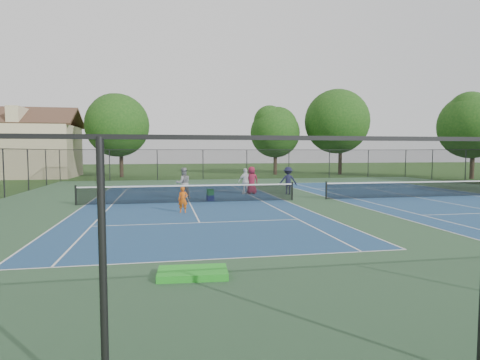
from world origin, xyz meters
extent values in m
plane|color=#234716|center=(0.00, 0.00, 0.00)|extent=(140.00, 140.00, 0.00)
cube|color=#2F5536|center=(0.00, 0.00, 0.00)|extent=(36.00, 36.00, 0.01)
cube|color=navy|center=(-7.00, 0.00, 0.01)|extent=(10.97, 23.77, 0.00)
cube|color=white|center=(-7.00, 11.88, 0.01)|extent=(10.97, 0.06, 0.00)
cube|color=white|center=(-7.00, -11.88, 0.01)|extent=(10.97, 0.06, 0.00)
cube|color=white|center=(-12.48, 0.00, 0.01)|extent=(0.06, 23.77, 0.00)
cube|color=white|center=(-1.51, 0.00, 0.01)|extent=(0.06, 23.77, 0.00)
cube|color=white|center=(-11.12, 0.00, 0.01)|extent=(0.06, 23.77, 0.00)
cube|color=white|center=(-2.88, 0.00, 0.01)|extent=(0.06, 23.77, 0.00)
cube|color=white|center=(-7.00, 6.40, 0.01)|extent=(8.23, 0.06, 0.00)
cube|color=white|center=(-7.00, -6.40, 0.01)|extent=(8.23, 0.06, 0.00)
cube|color=white|center=(-7.00, 0.00, 0.01)|extent=(0.06, 12.80, 0.00)
cylinder|color=black|center=(-12.95, 0.00, 0.54)|extent=(0.10, 0.10, 1.07)
cylinder|color=black|center=(-1.05, 0.00, 0.54)|extent=(0.10, 0.10, 1.07)
cube|color=black|center=(-7.00, 0.00, 0.47)|extent=(11.90, 0.01, 0.90)
cube|color=white|center=(-7.00, 0.00, 0.95)|extent=(11.90, 0.04, 0.07)
cube|color=navy|center=(7.00, 0.00, 0.01)|extent=(10.97, 23.77, 0.00)
cube|color=white|center=(7.00, 11.88, 0.01)|extent=(10.97, 0.06, 0.00)
cube|color=white|center=(1.51, 0.00, 0.01)|extent=(0.06, 23.77, 0.00)
cube|color=white|center=(2.88, 0.00, 0.01)|extent=(0.06, 23.77, 0.00)
cube|color=white|center=(11.12, 0.00, 0.01)|extent=(0.06, 23.77, 0.00)
cube|color=white|center=(7.00, 6.40, 0.01)|extent=(8.23, 0.06, 0.00)
cube|color=white|center=(7.00, 0.00, 0.01)|extent=(0.06, 12.80, 0.00)
cylinder|color=black|center=(1.05, 0.00, 0.54)|extent=(0.10, 0.10, 1.07)
cube|color=black|center=(7.00, 0.00, 0.47)|extent=(11.90, 0.01, 0.90)
cube|color=white|center=(7.00, 0.00, 0.95)|extent=(11.90, 0.04, 0.07)
cylinder|color=black|center=(-18.00, 18.00, 1.50)|extent=(0.08, 0.08, 3.00)
cylinder|color=black|center=(-13.50, 18.00, 1.50)|extent=(0.08, 0.08, 3.00)
cylinder|color=black|center=(-9.00, 18.00, 1.50)|extent=(0.08, 0.08, 3.00)
cylinder|color=black|center=(-9.00, -18.00, 1.50)|extent=(0.08, 0.08, 3.00)
cylinder|color=black|center=(-4.50, 18.00, 1.50)|extent=(0.08, 0.08, 3.00)
cylinder|color=black|center=(0.00, 18.00, 1.50)|extent=(0.08, 0.08, 3.00)
cylinder|color=black|center=(4.50, 18.00, 1.50)|extent=(0.08, 0.08, 3.00)
cylinder|color=black|center=(9.00, 18.00, 1.50)|extent=(0.08, 0.08, 3.00)
cylinder|color=black|center=(13.50, 18.00, 1.50)|extent=(0.08, 0.08, 3.00)
cylinder|color=black|center=(18.00, 18.00, 1.50)|extent=(0.08, 0.08, 3.00)
cylinder|color=black|center=(-18.00, 4.50, 1.50)|extent=(0.08, 0.08, 3.00)
cylinder|color=black|center=(18.00, 9.00, 1.50)|extent=(0.08, 0.08, 3.00)
cylinder|color=black|center=(-18.00, 9.00, 1.50)|extent=(0.08, 0.08, 3.00)
cylinder|color=black|center=(18.00, 13.50, 1.50)|extent=(0.08, 0.08, 3.00)
cylinder|color=black|center=(-18.00, 13.50, 1.50)|extent=(0.08, 0.08, 3.00)
cube|color=black|center=(0.00, 18.00, 1.50)|extent=(36.00, 0.01, 3.00)
cube|color=black|center=(0.00, 18.00, 3.00)|extent=(36.00, 0.05, 0.05)
cylinder|color=#2D2116|center=(-13.00, 24.00, 1.89)|extent=(0.44, 0.44, 3.78)
sphere|color=#13390F|center=(-13.00, 24.00, 5.65)|extent=(6.80, 6.80, 6.80)
sphere|color=#13390F|center=(-13.00, 24.00, 6.31)|extent=(5.58, 5.58, 5.58)
sphere|color=#13390F|center=(-13.00, 24.00, 6.98)|extent=(4.35, 4.35, 4.35)
cylinder|color=#2D2116|center=(5.00, 25.00, 1.71)|extent=(0.44, 0.44, 3.42)
sphere|color=#13390F|center=(5.00, 25.00, 5.07)|extent=(6.00, 6.00, 6.00)
sphere|color=#13390F|center=(5.00, 25.00, 5.77)|extent=(4.92, 4.92, 4.92)
sphere|color=#13390F|center=(5.00, 25.00, 6.48)|extent=(3.84, 3.84, 3.84)
cylinder|color=#2D2116|center=(13.00, 24.00, 2.16)|extent=(0.44, 0.44, 4.32)
sphere|color=#13390F|center=(13.00, 24.00, 6.46)|extent=(7.80, 7.80, 7.80)
sphere|color=#13390F|center=(13.00, 24.00, 7.08)|extent=(6.40, 6.40, 6.40)
sphere|color=#13390F|center=(13.00, 24.00, 7.69)|extent=(4.99, 4.99, 4.99)
cylinder|color=#2D2116|center=(23.00, 14.00, 1.80)|extent=(0.44, 0.44, 3.60)
sphere|color=#13390F|center=(23.00, 14.00, 5.41)|extent=(6.60, 6.60, 6.60)
sphere|color=#13390F|center=(23.00, 14.00, 6.09)|extent=(5.41, 5.41, 5.41)
sphere|color=#13390F|center=(23.00, 14.00, 6.76)|extent=(4.22, 4.22, 4.22)
cube|color=tan|center=(-23.00, 25.00, 2.80)|extent=(10.00, 8.00, 5.60)
cube|color=tan|center=(-23.00, 25.00, 6.48)|extent=(1.20, 8.00, 1.76)
cube|color=#422B1E|center=(-23.00, 23.00, 6.58)|extent=(10.80, 4.10, 2.15)
cube|color=#422B1E|center=(-23.00, 27.00, 6.58)|extent=(10.80, 4.10, 2.15)
imported|color=#DC5A0E|center=(-7.52, -3.58, 0.61)|extent=(0.47, 0.33, 1.22)
imported|color=#949496|center=(-7.24, 1.87, 0.94)|extent=(1.04, 0.88, 1.88)
imported|color=white|center=(-3.06, 3.68, 0.87)|extent=(1.08, 0.62, 1.73)
imported|color=#171833|center=(-0.29, 3.20, 0.91)|extent=(1.27, 0.87, 1.82)
imported|color=maroon|center=(-2.66, 3.69, 0.92)|extent=(0.93, 0.63, 1.84)
cube|color=navy|center=(-5.77, 0.59, 0.16)|extent=(0.44, 0.39, 0.33)
cube|color=green|center=(-5.77, 0.59, 0.51)|extent=(0.41, 0.37, 0.37)
cube|color=green|center=(-7.76, -13.22, 0.09)|extent=(1.63, 1.00, 0.16)
camera|label=1|loc=(-8.37, -22.20, 2.86)|focal=30.00mm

